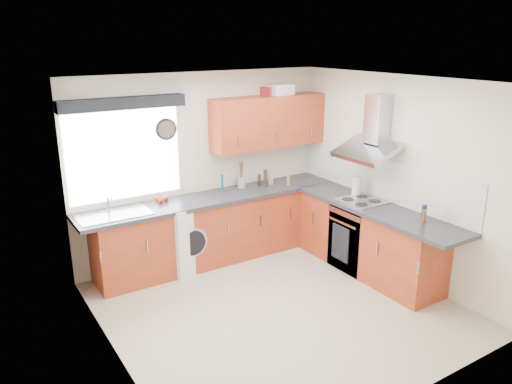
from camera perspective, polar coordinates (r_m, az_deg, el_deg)
ground_plane at (r=5.78m, az=2.50°, el=-13.03°), size 3.60×3.60×0.00m
ceiling at (r=5.01m, az=2.88°, el=12.48°), size 3.60×3.60×0.02m
wall_back at (r=6.75m, az=-6.14°, el=2.91°), size 3.60×0.02×2.50m
wall_front at (r=4.04m, az=17.65°, el=-8.04°), size 3.60×0.02×2.50m
wall_left at (r=4.54m, az=-16.36°, el=-5.05°), size 0.02×3.60×2.50m
wall_right at (r=6.43m, az=15.93°, el=1.58°), size 0.02×3.60×2.50m
window at (r=6.30m, az=-14.78°, el=4.17°), size 1.40×0.02×1.10m
window_blind at (r=6.10m, az=-14.97°, el=9.78°), size 1.50×0.18×0.14m
splashback at (r=6.63m, az=13.91°, el=1.60°), size 0.01×3.00×0.54m
base_cab_back at (r=6.72m, az=-5.57°, el=-4.52°), size 3.00×0.58×0.86m
base_cab_corner at (r=7.52m, az=5.39°, el=-2.10°), size 0.60×0.60×0.86m
base_cab_right at (r=6.59m, az=12.68°, el=-5.35°), size 0.58×2.10×0.86m
worktop_back at (r=6.60m, az=-4.87°, el=-0.71°), size 3.60×0.62×0.05m
worktop_right at (r=6.32m, az=13.83°, el=-1.98°), size 0.62×2.42×0.05m
sink at (r=6.11m, az=-15.98°, el=-2.18°), size 0.84×0.46×0.10m
oven at (r=6.68m, az=11.71°, el=-5.00°), size 0.56×0.58×0.85m
hob_plate at (r=6.51m, az=11.97°, el=-0.99°), size 0.52×0.52×0.01m
extractor_hood at (r=6.37m, az=13.10°, el=6.47°), size 0.52×0.78×0.66m
upper_cabinets at (r=6.96m, az=1.45°, el=8.06°), size 1.70×0.35×0.70m
washing_machine at (r=6.58m, az=-8.33°, el=-4.92°), size 0.74×0.73×0.90m
wall_clock at (r=6.40m, az=-10.17°, el=7.05°), size 0.28×0.04×0.28m
casserole at (r=7.05m, az=2.72°, el=11.63°), size 0.38×0.29×0.15m
storage_box at (r=7.04m, az=1.74°, el=11.49°), size 0.27×0.24×0.11m
utensil_pot at (r=6.94m, az=-1.68°, el=1.13°), size 0.13×0.13×0.15m
kitchen_roll at (r=6.71m, az=11.43°, el=0.70°), size 0.15×0.15×0.26m
tomato_cluster at (r=6.45m, az=-10.75°, el=-0.82°), size 0.20×0.20×0.07m
jar_0 at (r=6.97m, az=1.08°, el=1.59°), size 0.05×0.05×0.24m
jar_1 at (r=7.11m, az=0.38°, el=1.46°), size 0.04×0.04×0.14m
jar_2 at (r=7.01m, az=-1.44°, el=1.15°), size 0.05×0.05×0.12m
jar_3 at (r=6.78m, az=-3.89°, el=1.05°), size 0.04×0.04×0.23m
jar_4 at (r=7.04m, az=3.73°, el=1.41°), size 0.04×0.04×0.17m
jar_5 at (r=7.09m, az=1.69°, el=1.55°), size 0.08×0.08×0.17m
bottle_0 at (r=5.94m, az=18.65°, el=-2.63°), size 0.05×0.05×0.15m
bottle_1 at (r=5.98m, az=18.64°, el=-2.28°), size 0.06×0.06×0.20m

